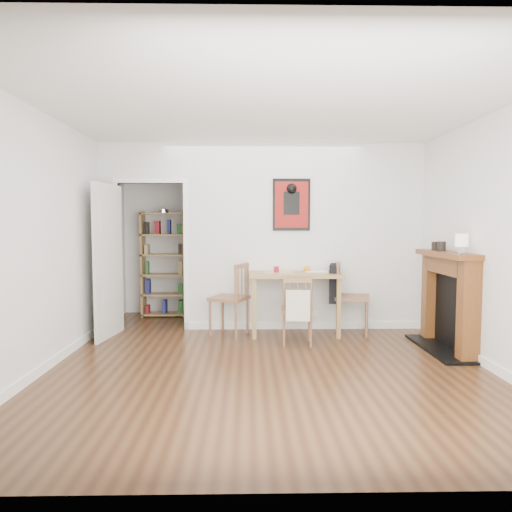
{
  "coord_description": "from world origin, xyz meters",
  "views": [
    {
      "loc": [
        -0.21,
        -5.01,
        1.48
      ],
      "look_at": [
        -0.11,
        0.6,
        1.09
      ],
      "focal_mm": 32.0,
      "sensor_mm": 36.0,
      "label": 1
    }
  ],
  "objects_px": {
    "bookshelf": "(164,265)",
    "ceramic_jar_b": "(435,246)",
    "chair_right": "(351,297)",
    "ceramic_jar_a": "(442,246)",
    "notebook": "(317,271)",
    "mantel_lamp": "(462,241)",
    "red_glass": "(276,270)",
    "chair_left": "(229,299)",
    "chair_front": "(297,310)",
    "orange_fruit": "(307,269)",
    "dining_table": "(294,280)",
    "fireplace": "(449,298)"
  },
  "relations": [
    {
      "from": "bookshelf",
      "to": "ceramic_jar_b",
      "type": "xyz_separation_m",
      "value": [
        3.66,
        -1.73,
        0.38
      ]
    },
    {
      "from": "chair_right",
      "to": "ceramic_jar_a",
      "type": "bearing_deg",
      "value": -34.32
    },
    {
      "from": "notebook",
      "to": "mantel_lamp",
      "type": "relative_size",
      "value": 1.38
    },
    {
      "from": "red_glass",
      "to": "notebook",
      "type": "height_order",
      "value": "red_glass"
    },
    {
      "from": "mantel_lamp",
      "to": "chair_left",
      "type": "bearing_deg",
      "value": 156.27
    },
    {
      "from": "ceramic_jar_b",
      "to": "mantel_lamp",
      "type": "bearing_deg",
      "value": -89.28
    },
    {
      "from": "chair_front",
      "to": "orange_fruit",
      "type": "relative_size",
      "value": 9.68
    },
    {
      "from": "dining_table",
      "to": "ceramic_jar_b",
      "type": "relative_size",
      "value": 11.63
    },
    {
      "from": "bookshelf",
      "to": "fireplace",
      "type": "relative_size",
      "value": 1.35
    },
    {
      "from": "dining_table",
      "to": "ceramic_jar_a",
      "type": "height_order",
      "value": "ceramic_jar_a"
    },
    {
      "from": "chair_right",
      "to": "orange_fruit",
      "type": "relative_size",
      "value": 11.32
    },
    {
      "from": "chair_left",
      "to": "fireplace",
      "type": "relative_size",
      "value": 0.77
    },
    {
      "from": "orange_fruit",
      "to": "notebook",
      "type": "distance_m",
      "value": 0.13
    },
    {
      "from": "fireplace",
      "to": "chair_left",
      "type": "bearing_deg",
      "value": 163.64
    },
    {
      "from": "orange_fruit",
      "to": "mantel_lamp",
      "type": "distance_m",
      "value": 2.03
    },
    {
      "from": "red_glass",
      "to": "mantel_lamp",
      "type": "distance_m",
      "value": 2.29
    },
    {
      "from": "chair_front",
      "to": "chair_right",
      "type": "bearing_deg",
      "value": 33.03
    },
    {
      "from": "dining_table",
      "to": "orange_fruit",
      "type": "bearing_deg",
      "value": 21.21
    },
    {
      "from": "chair_left",
      "to": "bookshelf",
      "type": "relative_size",
      "value": 0.58
    },
    {
      "from": "fireplace",
      "to": "notebook",
      "type": "height_order",
      "value": "fireplace"
    },
    {
      "from": "red_glass",
      "to": "ceramic_jar_b",
      "type": "height_order",
      "value": "ceramic_jar_b"
    },
    {
      "from": "ceramic_jar_a",
      "to": "ceramic_jar_b",
      "type": "relative_size",
      "value": 1.09
    },
    {
      "from": "orange_fruit",
      "to": "dining_table",
      "type": "bearing_deg",
      "value": -158.79
    },
    {
      "from": "orange_fruit",
      "to": "ceramic_jar_a",
      "type": "relative_size",
      "value": 0.75
    },
    {
      "from": "mantel_lamp",
      "to": "ceramic_jar_a",
      "type": "xyz_separation_m",
      "value": [
        0.0,
        0.51,
        -0.08
      ]
    },
    {
      "from": "bookshelf",
      "to": "mantel_lamp",
      "type": "xyz_separation_m",
      "value": [
        3.67,
        -2.41,
        0.46
      ]
    },
    {
      "from": "red_glass",
      "to": "ceramic_jar_b",
      "type": "bearing_deg",
      "value": -13.67
    },
    {
      "from": "fireplace",
      "to": "ceramic_jar_b",
      "type": "bearing_deg",
      "value": 99.57
    },
    {
      "from": "red_glass",
      "to": "ceramic_jar_a",
      "type": "relative_size",
      "value": 0.75
    },
    {
      "from": "chair_left",
      "to": "mantel_lamp",
      "type": "relative_size",
      "value": 4.46
    },
    {
      "from": "notebook",
      "to": "orange_fruit",
      "type": "bearing_deg",
      "value": 177.51
    },
    {
      "from": "chair_left",
      "to": "mantel_lamp",
      "type": "bearing_deg",
      "value": -23.73
    },
    {
      "from": "chair_right",
      "to": "fireplace",
      "type": "height_order",
      "value": "fireplace"
    },
    {
      "from": "chair_left",
      "to": "orange_fruit",
      "type": "xyz_separation_m",
      "value": [
        1.06,
        0.15,
        0.39
      ]
    },
    {
      "from": "chair_front",
      "to": "mantel_lamp",
      "type": "relative_size",
      "value": 3.85
    },
    {
      "from": "chair_left",
      "to": "mantel_lamp",
      "type": "xyz_separation_m",
      "value": [
        2.57,
        -1.13,
        0.81
      ]
    },
    {
      "from": "fireplace",
      "to": "ceramic_jar_b",
      "type": "relative_size",
      "value": 11.9
    },
    {
      "from": "dining_table",
      "to": "fireplace",
      "type": "xyz_separation_m",
      "value": [
        1.74,
        -0.85,
        -0.12
      ]
    },
    {
      "from": "red_glass",
      "to": "orange_fruit",
      "type": "relative_size",
      "value": 1.0
    },
    {
      "from": "bookshelf",
      "to": "orange_fruit",
      "type": "xyz_separation_m",
      "value": [
        2.15,
        -1.12,
        0.05
      ]
    },
    {
      "from": "chair_left",
      "to": "ceramic_jar_b",
      "type": "relative_size",
      "value": 9.22
    },
    {
      "from": "fireplace",
      "to": "dining_table",
      "type": "bearing_deg",
      "value": 153.96
    },
    {
      "from": "chair_right",
      "to": "mantel_lamp",
      "type": "bearing_deg",
      "value": -50.82
    },
    {
      "from": "mantel_lamp",
      "to": "ceramic_jar_b",
      "type": "relative_size",
      "value": 2.07
    },
    {
      "from": "fireplace",
      "to": "red_glass",
      "type": "relative_size",
      "value": 14.49
    },
    {
      "from": "orange_fruit",
      "to": "bookshelf",
      "type": "bearing_deg",
      "value": 152.43
    },
    {
      "from": "red_glass",
      "to": "chair_front",
      "type": "bearing_deg",
      "value": -65.96
    },
    {
      "from": "fireplace",
      "to": "mantel_lamp",
      "type": "height_order",
      "value": "mantel_lamp"
    },
    {
      "from": "dining_table",
      "to": "orange_fruit",
      "type": "relative_size",
      "value": 14.16
    },
    {
      "from": "notebook",
      "to": "mantel_lamp",
      "type": "height_order",
      "value": "mantel_lamp"
    }
  ]
}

